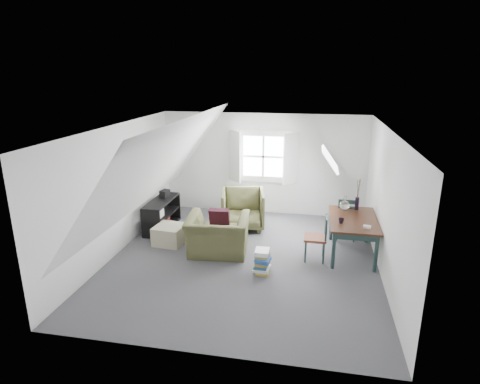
% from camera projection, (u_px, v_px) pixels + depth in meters
% --- Properties ---
extents(floor, '(5.50, 5.50, 0.00)m').
position_uv_depth(floor, '(243.00, 259.00, 7.70)').
color(floor, '#47464A').
rests_on(floor, ground).
extents(ceiling, '(5.50, 5.50, 0.00)m').
position_uv_depth(ceiling, '(244.00, 129.00, 6.97)').
color(ceiling, white).
rests_on(ceiling, wall_back).
extents(wall_back, '(5.00, 0.00, 5.00)m').
position_uv_depth(wall_back, '(263.00, 164.00, 9.92)').
color(wall_back, silver).
rests_on(wall_back, ground).
extents(wall_front, '(5.00, 0.00, 5.00)m').
position_uv_depth(wall_front, '(202.00, 266.00, 4.75)').
color(wall_front, silver).
rests_on(wall_front, ground).
extents(wall_left, '(0.00, 5.50, 5.50)m').
position_uv_depth(wall_left, '(117.00, 190.00, 7.78)').
color(wall_left, silver).
rests_on(wall_left, ground).
extents(wall_right, '(0.00, 5.50, 5.50)m').
position_uv_depth(wall_right, '(386.00, 205.00, 6.89)').
color(wall_right, silver).
rests_on(wall_right, ground).
extents(slope_left, '(3.19, 5.50, 4.48)m').
position_uv_depth(slope_left, '(162.00, 166.00, 7.46)').
color(slope_left, white).
rests_on(slope_left, wall_left).
extents(slope_right, '(3.19, 5.50, 4.48)m').
position_uv_depth(slope_right, '(332.00, 173.00, 6.91)').
color(slope_right, white).
rests_on(slope_right, wall_right).
extents(dormer_window, '(1.71, 0.35, 1.30)m').
position_uv_depth(dormer_window, '(263.00, 157.00, 9.79)').
color(dormer_window, white).
rests_on(dormer_window, wall_back).
extents(skylight, '(0.35, 0.75, 0.47)m').
position_uv_depth(skylight, '(330.00, 159.00, 8.14)').
color(skylight, white).
rests_on(skylight, slope_right).
extents(armchair_near, '(1.27, 1.13, 0.76)m').
position_uv_depth(armchair_near, '(218.00, 253.00, 7.96)').
color(armchair_near, '#484A29').
rests_on(armchair_near, floor).
extents(armchair_far, '(1.11, 1.14, 0.89)m').
position_uv_depth(armchair_far, '(243.00, 227.00, 9.27)').
color(armchair_far, '#484A29').
rests_on(armchair_far, floor).
extents(throw_pillow, '(0.42, 0.26, 0.42)m').
position_uv_depth(throw_pillow, '(219.00, 218.00, 7.90)').
color(throw_pillow, '#390F1C').
rests_on(throw_pillow, armchair_near).
extents(ottoman, '(0.64, 0.64, 0.39)m').
position_uv_depth(ottoman, '(170.00, 235.00, 8.35)').
color(ottoman, tan).
rests_on(ottoman, floor).
extents(dining_table, '(0.90, 1.50, 0.75)m').
position_uv_depth(dining_table, '(353.00, 223.00, 7.72)').
color(dining_table, '#331A10').
rests_on(dining_table, floor).
extents(demijohn, '(0.20, 0.20, 0.29)m').
position_uv_depth(demijohn, '(345.00, 205.00, 8.11)').
color(demijohn, silver).
rests_on(demijohn, dining_table).
extents(vase_twigs, '(0.08, 0.09, 0.64)m').
position_uv_depth(vase_twigs, '(357.00, 203.00, 8.15)').
color(vase_twigs, black).
rests_on(vase_twigs, dining_table).
extents(cup, '(0.13, 0.13, 0.10)m').
position_uv_depth(cup, '(341.00, 223.00, 7.46)').
color(cup, black).
rests_on(cup, dining_table).
extents(paper_box, '(0.15, 0.11, 0.04)m').
position_uv_depth(paper_box, '(367.00, 227.00, 7.23)').
color(paper_box, white).
rests_on(paper_box, dining_table).
extents(dining_chair_far, '(0.44, 0.44, 0.94)m').
position_uv_depth(dining_chair_far, '(346.00, 217.00, 8.49)').
color(dining_chair_far, maroon).
rests_on(dining_chair_far, floor).
extents(dining_chair_near, '(0.41, 0.41, 0.88)m').
position_uv_depth(dining_chair_near, '(317.00, 237.00, 7.55)').
color(dining_chair_near, maroon).
rests_on(dining_chair_near, floor).
extents(media_shelf, '(0.43, 1.30, 0.67)m').
position_uv_depth(media_shelf, '(161.00, 216.00, 9.11)').
color(media_shelf, black).
rests_on(media_shelf, floor).
extents(electronics_box, '(0.21, 0.25, 0.18)m').
position_uv_depth(electronics_box, '(165.00, 194.00, 9.25)').
color(electronics_box, black).
rests_on(electronics_box, media_shelf).
extents(magazine_stack, '(0.32, 0.38, 0.43)m').
position_uv_depth(magazine_stack, '(262.00, 261.00, 7.13)').
color(magazine_stack, '#B29933').
rests_on(magazine_stack, floor).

